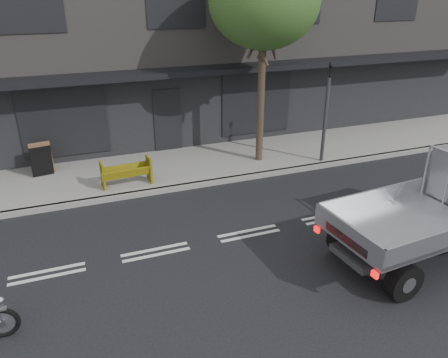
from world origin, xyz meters
TOP-DOWN VIEW (x-y plane):
  - ground at (0.00, 0.00)m, footprint 80.00×80.00m
  - sidewalk at (0.00, 4.70)m, footprint 32.00×3.20m
  - kerb at (0.00, 3.10)m, footprint 32.00×0.20m
  - building_main at (0.00, 11.30)m, footprint 26.00×10.00m
  - street_tree at (2.20, 4.20)m, footprint 3.40×3.40m
  - traffic_light_pole at (4.20, 3.35)m, footprint 0.12×0.12m
  - construction_barrier at (-2.45, 3.50)m, footprint 1.54×0.71m
  - sandwich_board at (-4.84, 5.26)m, footprint 0.71×0.54m

SIDE VIEW (x-z plane):
  - ground at x=0.00m, z-range 0.00..0.00m
  - sidewalk at x=0.00m, z-range 0.00..0.15m
  - kerb at x=0.00m, z-range 0.00..0.15m
  - construction_barrier at x=-2.45m, z-range 0.15..0.99m
  - sandwich_board at x=-4.84m, z-range 0.15..1.18m
  - traffic_light_pole at x=4.20m, z-range -0.10..3.40m
  - building_main at x=0.00m, z-range 0.00..8.00m
  - street_tree at x=2.20m, z-range 1.90..8.65m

